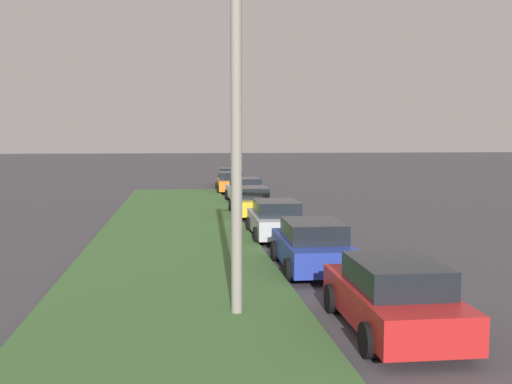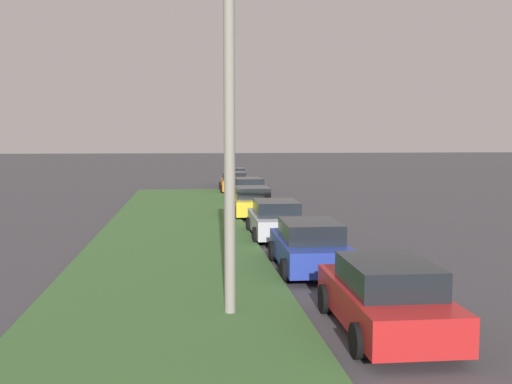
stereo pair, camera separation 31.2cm
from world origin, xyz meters
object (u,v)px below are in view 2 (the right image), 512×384
object	(u,v)px
parked_car_orange	(234,182)
parked_car_green	(234,177)
parked_car_white	(248,190)
parked_car_yellow	(252,202)
streetlight	(246,113)
parked_car_silver	(276,220)
parked_car_red	(386,297)
parked_car_blue	(309,246)

from	to	relation	value
parked_car_orange	parked_car_green	distance (m)	5.70
parked_car_white	parked_car_green	world-z (taller)	same
parked_car_yellow	streetlight	xyz separation A→B (m)	(-16.34, 1.95, 3.67)
parked_car_silver	parked_car_red	bearing A→B (deg)	-176.42
parked_car_orange	parked_car_blue	bearing A→B (deg)	-178.17
parked_car_white	streetlight	distance (m)	23.26
parked_car_white	parked_car_green	size ratio (longest dim) A/B	1.01
streetlight	parked_car_yellow	bearing A→B (deg)	-6.80
parked_car_blue	parked_car_white	bearing A→B (deg)	0.97
parked_car_silver	parked_car_yellow	world-z (taller)	same
parked_car_green	streetlight	size ratio (longest dim) A/B	0.58
parked_car_blue	streetlight	size ratio (longest dim) A/B	0.58
parked_car_red	parked_car_white	distance (m)	24.13
parked_car_white	parked_car_green	bearing A→B (deg)	-3.95
streetlight	parked_car_silver	bearing A→B (deg)	-12.21
parked_car_blue	parked_car_yellow	bearing A→B (deg)	2.92
parked_car_white	parked_car_green	distance (m)	12.09
parked_car_silver	parked_car_orange	bearing A→B (deg)	1.30
parked_car_silver	parked_car_yellow	distance (m)	6.41
parked_car_yellow	parked_car_white	size ratio (longest dim) A/B	0.99
parked_car_yellow	streetlight	bearing A→B (deg)	174.96
parked_car_green	parked_car_orange	bearing A→B (deg)	176.76
parked_car_red	parked_car_yellow	world-z (taller)	same
parked_car_blue	parked_car_orange	bearing A→B (deg)	1.81
parked_car_blue	parked_car_yellow	size ratio (longest dim) A/B	1.00
parked_car_yellow	parked_car_green	xyz separation A→B (m)	(18.60, -0.60, 0.00)
parked_car_yellow	parked_car_green	distance (m)	18.61
parked_car_silver	parked_car_orange	distance (m)	19.32
parked_car_red	parked_car_blue	distance (m)	5.60
parked_car_green	streetlight	distance (m)	35.22
streetlight	parked_car_blue	bearing A→B (deg)	-27.99
parked_car_red	parked_car_green	size ratio (longest dim) A/B	1.00
parked_car_yellow	parked_car_orange	size ratio (longest dim) A/B	1.00
parked_car_red	parked_car_orange	distance (m)	30.54
parked_car_white	parked_car_blue	bearing A→B (deg)	176.39
parked_car_blue	parked_car_silver	size ratio (longest dim) A/B	1.00
parked_car_silver	parked_car_white	size ratio (longest dim) A/B	0.99
parked_car_silver	parked_car_green	xyz separation A→B (m)	(25.01, -0.40, 0.00)
parked_car_blue	parked_car_green	bearing A→B (deg)	0.83
parked_car_white	streetlight	world-z (taller)	streetlight
parked_car_red	parked_car_silver	size ratio (longest dim) A/B	1.00
parked_car_blue	parked_car_white	distance (m)	18.55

